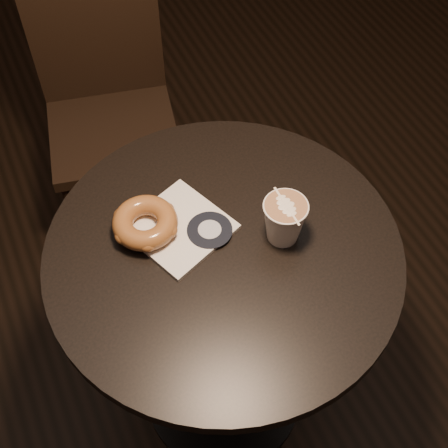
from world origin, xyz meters
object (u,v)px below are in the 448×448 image
object	(u,v)px
pastry_bag	(179,228)
latte_cup	(284,221)
cafe_table	(223,300)
chair	(105,86)
doughnut	(145,223)

from	to	relation	value
pastry_bag	latte_cup	xyz separation A→B (m)	(0.18, -0.10, 0.04)
cafe_table	chair	world-z (taller)	chair
doughnut	latte_cup	bearing A→B (deg)	-26.91
cafe_table	chair	distance (m)	0.81
chair	pastry_bag	world-z (taller)	chair
cafe_table	doughnut	bearing A→B (deg)	140.11
latte_cup	cafe_table	bearing A→B (deg)	170.29
pastry_bag	doughnut	bearing A→B (deg)	138.82
chair	latte_cup	world-z (taller)	chair
cafe_table	latte_cup	size ratio (longest dim) A/B	7.81
cafe_table	latte_cup	distance (m)	0.27
pastry_bag	latte_cup	size ratio (longest dim) A/B	1.81
chair	latte_cup	size ratio (longest dim) A/B	9.75
latte_cup	chair	bearing A→B (deg)	98.96
cafe_table	doughnut	xyz separation A→B (m)	(-0.12, 0.10, 0.23)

